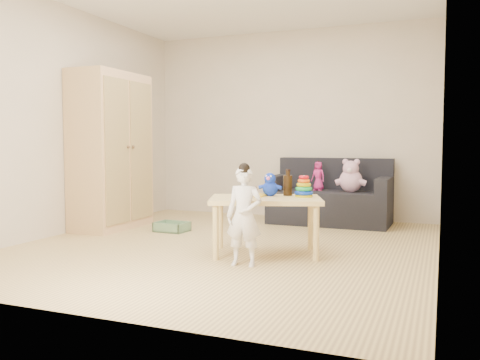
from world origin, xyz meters
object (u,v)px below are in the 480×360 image
at_px(sofa, 330,207).
at_px(wardrobe, 111,151).
at_px(toddler, 244,217).
at_px(play_table, 265,226).

bearing_deg(sofa, wardrobe, -150.05).
bearing_deg(toddler, play_table, 81.91).
distance_m(sofa, toddler, 2.54).
bearing_deg(sofa, toddler, -93.38).
xyz_separation_m(sofa, play_table, (-0.18, -2.04, 0.05)).
relative_size(wardrobe, sofa, 1.25).
bearing_deg(toddler, sofa, 79.96).
height_order(wardrobe, toddler, wardrobe).
relative_size(wardrobe, play_table, 1.86).
distance_m(wardrobe, play_table, 2.43).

